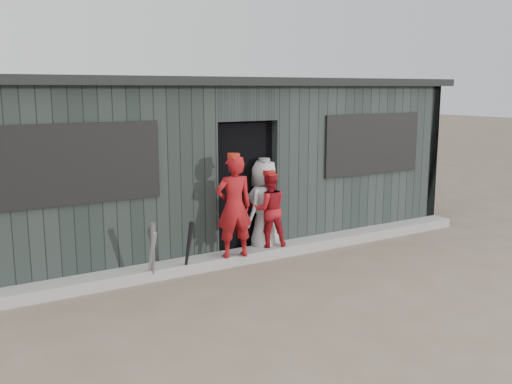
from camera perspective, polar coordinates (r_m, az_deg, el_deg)
ground at (r=7.01m, az=7.89°, el=-10.35°), size 80.00×80.00×0.00m
curb at (r=8.39m, az=-0.07°, el=-6.21°), size 8.00×0.36×0.15m
bat_left at (r=7.41m, az=-10.42°, el=-6.40°), size 0.10×0.28×0.70m
bat_mid at (r=7.37m, az=-10.27°, el=-5.97°), size 0.14×0.27×0.83m
bat_right at (r=7.58m, az=-6.80°, el=-5.67°), size 0.09×0.28×0.77m
player_red_left at (r=7.84m, az=-2.22°, el=-1.47°), size 0.57×0.43×1.42m
player_red_right at (r=8.40m, az=1.28°, el=-1.74°), size 0.63×0.55×1.11m
player_grey_back at (r=8.54m, az=0.82°, el=-1.51°), size 0.82×0.71×1.42m
dugout at (r=9.59m, az=-5.37°, el=3.24°), size 8.30×3.30×2.62m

